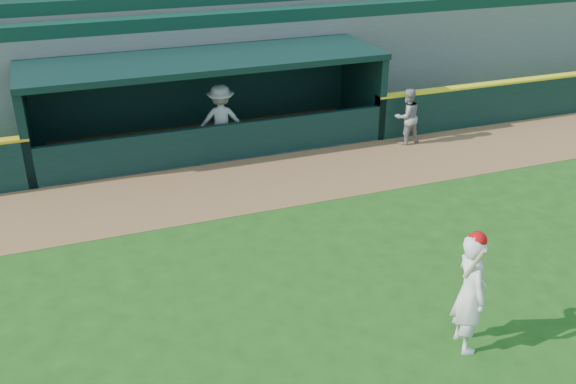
% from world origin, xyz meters
% --- Properties ---
extents(ground, '(120.00, 120.00, 0.00)m').
position_xyz_m(ground, '(0.00, 0.00, 0.00)').
color(ground, '#1D4D13').
rests_on(ground, ground).
extents(warning_track, '(40.00, 3.00, 0.01)m').
position_xyz_m(warning_track, '(0.00, 4.90, 0.01)').
color(warning_track, brown).
rests_on(warning_track, ground).
extents(dugout_player_front, '(0.81, 0.66, 1.56)m').
position_xyz_m(dugout_player_front, '(5.12, 5.97, 0.78)').
color(dugout_player_front, gray).
rests_on(dugout_player_front, ground).
extents(dugout_player_inside, '(1.36, 0.98, 1.90)m').
position_xyz_m(dugout_player_inside, '(0.16, 6.96, 0.95)').
color(dugout_player_inside, '#A5A5A0').
rests_on(dugout_player_inside, ground).
extents(dugout, '(9.40, 2.80, 2.46)m').
position_xyz_m(dugout, '(0.00, 8.00, 1.36)').
color(dugout, slate).
rests_on(dugout, ground).
extents(stands, '(34.50, 6.25, 7.42)m').
position_xyz_m(stands, '(-0.04, 12.57, 2.41)').
color(stands, slate).
rests_on(stands, ground).
extents(batter_at_plate, '(0.59, 0.87, 2.02)m').
position_xyz_m(batter_at_plate, '(1.56, -1.99, 1.00)').
color(batter_at_plate, white).
rests_on(batter_at_plate, ground).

